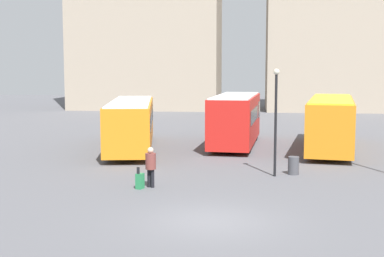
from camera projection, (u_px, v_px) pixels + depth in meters
The scene contains 8 objects.
ground_plane at pixel (210, 221), 17.56m from camera, with size 160.00×160.00×0.00m, color #56565B.
bus_0 at pixel (131, 122), 33.21m from camera, with size 4.53×11.99×3.01m.
bus_1 at pixel (236, 118), 34.59m from camera, with size 3.20×9.44×3.29m.
bus_2 at pixel (331, 121), 32.98m from camera, with size 4.24×11.60×3.19m.
traveler at pixel (151, 164), 22.40m from camera, with size 0.57×0.57×1.71m.
suitcase at pixel (140, 181), 22.20m from camera, with size 0.35×0.40×0.94m.
lamp_post_1 at pixel (276, 113), 24.49m from camera, with size 0.28×0.28×4.98m.
trash_bin at pixel (293, 166), 25.21m from camera, with size 0.52×0.52×0.85m.
Camera 1 is at (1.38, -17.07, 4.97)m, focal length 50.00 mm.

